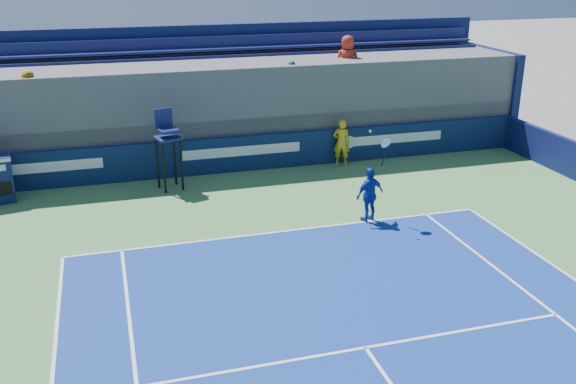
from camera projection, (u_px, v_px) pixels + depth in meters
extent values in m
imported|color=gold|center=(341.00, 143.00, 21.72)|extent=(0.67, 0.55, 1.59)
cube|color=white|center=(284.00, 231.00, 16.71)|extent=(10.97, 0.07, 0.00)
cube|color=white|center=(365.00, 348.00, 11.77)|extent=(8.23, 0.07, 0.00)
cube|color=#0B1A41|center=(241.00, 154.00, 21.20)|extent=(20.40, 0.20, 1.20)
cube|color=white|center=(48.00, 167.00, 19.49)|extent=(3.20, 0.01, 0.32)
cube|color=white|center=(241.00, 151.00, 21.06)|extent=(4.00, 0.01, 0.32)
cube|color=white|center=(395.00, 139.00, 22.50)|extent=(3.60, 0.01, 0.32)
cylinder|color=white|center=(349.00, 142.00, 22.06)|extent=(0.44, 0.01, 0.44)
cube|color=black|center=(2.00, 189.00, 18.31)|extent=(0.54, 0.12, 0.40)
cylinder|color=black|center=(164.00, 168.00, 19.13)|extent=(0.09, 0.09, 1.60)
cylinder|color=black|center=(182.00, 165.00, 19.40)|extent=(0.09, 0.09, 1.60)
cylinder|color=black|center=(158.00, 163.00, 19.58)|extent=(0.09, 0.09, 1.60)
cylinder|color=black|center=(175.00, 160.00, 19.85)|extent=(0.09, 0.09, 1.60)
cube|color=#0F1B4E|center=(168.00, 138.00, 19.20)|extent=(0.85, 0.85, 0.06)
cube|color=#141B4B|center=(168.00, 131.00, 19.03)|extent=(0.65, 0.57, 0.08)
cube|color=#141A4C|center=(164.00, 118.00, 19.22)|extent=(0.55, 0.20, 0.60)
imported|color=#123595|center=(370.00, 195.00, 17.14)|extent=(0.95, 0.62, 1.51)
cylinder|color=black|center=(383.00, 160.00, 16.93)|extent=(0.06, 0.16, 0.39)
torus|color=silver|center=(386.00, 143.00, 16.71)|extent=(0.31, 0.18, 0.29)
cylinder|color=white|center=(386.00, 143.00, 16.71)|extent=(0.26, 0.13, 0.24)
sphere|color=#D5EA34|center=(370.00, 131.00, 16.37)|extent=(0.07, 0.07, 0.07)
cube|color=#505055|center=(228.00, 109.00, 22.53)|extent=(20.40, 3.60, 3.38)
cube|color=#505055|center=(237.00, 124.00, 21.39)|extent=(20.40, 0.90, 0.55)
cube|color=#141A4E|center=(237.00, 111.00, 21.13)|extent=(20.00, 0.45, 0.08)
cube|color=#141A4E|center=(235.00, 103.00, 21.29)|extent=(20.00, 0.06, 0.45)
cube|color=#505055|center=(231.00, 102.00, 22.01)|extent=(20.40, 0.90, 0.55)
cube|color=#141A4E|center=(231.00, 89.00, 21.75)|extent=(20.00, 0.45, 0.08)
cube|color=#141A4E|center=(229.00, 82.00, 21.91)|extent=(20.00, 0.06, 0.45)
cube|color=#505055|center=(225.00, 82.00, 22.62)|extent=(20.40, 0.90, 0.55)
cube|color=#141A4E|center=(225.00, 68.00, 22.37)|extent=(20.00, 0.45, 0.08)
cube|color=#141A4E|center=(224.00, 62.00, 22.52)|extent=(20.00, 0.06, 0.45)
cube|color=#505055|center=(220.00, 62.00, 23.24)|extent=(20.40, 0.90, 0.55)
cube|color=#141A4E|center=(220.00, 49.00, 22.99)|extent=(20.00, 0.45, 0.08)
cube|color=#141A4E|center=(218.00, 43.00, 23.14)|extent=(20.00, 0.06, 0.45)
cube|color=#0C1647|center=(218.00, 84.00, 24.10)|extent=(20.80, 0.30, 4.40)
cube|color=#0C1647|center=(487.00, 92.00, 25.23)|extent=(0.30, 3.90, 3.40)
imported|color=gold|center=(30.00, 101.00, 19.27)|extent=(0.98, 0.83, 1.79)
imported|color=#177D7F|center=(292.00, 87.00, 21.44)|extent=(1.06, 0.56, 1.72)
imported|color=#AA2718|center=(347.00, 62.00, 22.64)|extent=(0.97, 0.71, 1.83)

